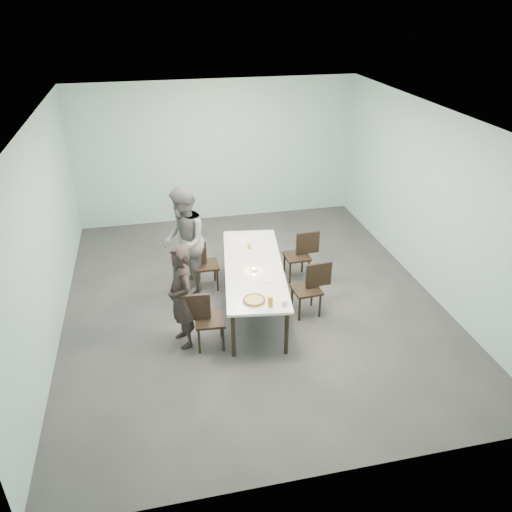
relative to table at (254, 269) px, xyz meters
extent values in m
plane|color=#333335|center=(0.01, 0.20, -0.69)|extent=(7.00, 7.00, 0.00)
cube|color=#9AC2BF|center=(0.01, 3.70, 0.81)|extent=(6.00, 0.02, 3.00)
cube|color=#9AC2BF|center=(0.01, -3.30, 0.81)|extent=(6.00, 0.02, 3.00)
cube|color=#9AC2BF|center=(-2.99, 0.20, 0.81)|extent=(0.02, 7.00, 3.00)
cube|color=#9AC2BF|center=(3.01, 0.20, 0.81)|extent=(0.02, 7.00, 3.00)
cube|color=white|center=(0.01, 0.20, 2.31)|extent=(6.00, 7.00, 0.02)
cube|color=white|center=(0.00, 0.00, 0.04)|extent=(1.26, 2.70, 0.04)
cylinder|color=black|center=(-0.54, -1.16, -0.34)|extent=(0.06, 0.06, 0.71)
cylinder|color=black|center=(-0.19, 1.26, -0.34)|extent=(0.06, 0.06, 0.71)
cylinder|color=black|center=(0.19, -1.26, -0.34)|extent=(0.06, 0.06, 0.71)
cylinder|color=black|center=(0.54, 1.16, -0.34)|extent=(0.06, 0.06, 0.71)
cube|color=black|center=(-0.82, -0.84, -0.26)|extent=(0.45, 0.45, 0.04)
cube|color=black|center=(-1.01, -0.82, -0.02)|extent=(0.42, 0.07, 0.40)
cylinder|color=black|center=(-1.00, -0.99, -0.49)|extent=(0.04, 0.04, 0.41)
cylinder|color=black|center=(-0.98, -0.65, -0.49)|extent=(0.04, 0.04, 0.41)
cylinder|color=black|center=(-0.66, -1.02, -0.49)|extent=(0.04, 0.04, 0.41)
cylinder|color=black|center=(-0.64, -0.68, -0.49)|extent=(0.04, 0.04, 0.41)
cube|color=black|center=(-0.67, 0.77, -0.26)|extent=(0.42, 0.42, 0.04)
cube|color=black|center=(-0.86, 0.77, -0.02)|extent=(0.42, 0.04, 0.40)
cylinder|color=black|center=(-0.84, 0.60, -0.49)|extent=(0.04, 0.04, 0.41)
cylinder|color=black|center=(-0.84, 0.94, -0.49)|extent=(0.04, 0.04, 0.41)
cylinder|color=black|center=(-0.50, 0.60, -0.49)|extent=(0.04, 0.04, 0.41)
cylinder|color=black|center=(-0.50, 0.94, -0.49)|extent=(0.04, 0.04, 0.41)
cube|color=black|center=(0.77, -0.35, -0.26)|extent=(0.45, 0.45, 0.04)
cube|color=black|center=(0.96, -0.34, -0.02)|extent=(0.42, 0.07, 0.40)
cylinder|color=black|center=(0.92, -0.17, -0.49)|extent=(0.04, 0.04, 0.41)
cylinder|color=black|center=(0.95, -0.51, -0.49)|extent=(0.04, 0.04, 0.41)
cylinder|color=black|center=(0.59, -0.20, -0.49)|extent=(0.04, 0.04, 0.41)
cylinder|color=black|center=(0.61, -0.54, -0.49)|extent=(0.04, 0.04, 0.41)
cube|color=black|center=(0.93, 0.74, -0.26)|extent=(0.43, 0.43, 0.04)
cube|color=black|center=(1.12, 0.74, -0.02)|extent=(0.42, 0.05, 0.40)
cylinder|color=black|center=(1.10, 0.91, -0.49)|extent=(0.04, 0.04, 0.41)
cylinder|color=black|center=(1.11, 0.57, -0.49)|extent=(0.04, 0.04, 0.41)
cylinder|color=black|center=(0.76, 0.90, -0.49)|extent=(0.04, 0.04, 0.41)
cylinder|color=black|center=(0.77, 0.56, -0.49)|extent=(0.04, 0.04, 0.41)
imported|color=black|center=(-1.18, -0.70, 0.09)|extent=(0.52, 0.65, 1.57)
imported|color=slate|center=(-1.01, 0.76, 0.23)|extent=(0.71, 0.90, 1.84)
cylinder|color=white|center=(-0.20, -0.97, 0.06)|extent=(0.34, 0.34, 0.01)
cylinder|color=#DDCD7D|center=(-0.20, -0.97, 0.08)|extent=(0.30, 0.30, 0.01)
torus|color=brown|center=(-0.20, -0.97, 0.08)|extent=(0.32, 0.32, 0.03)
cylinder|color=white|center=(0.10, -0.46, 0.06)|extent=(0.18, 0.18, 0.01)
cylinder|color=gold|center=(-0.01, -1.13, 0.13)|extent=(0.08, 0.08, 0.15)
cylinder|color=silver|center=(0.17, -1.16, 0.10)|extent=(0.08, 0.08, 0.09)
cylinder|color=silver|center=(-0.03, -0.15, 0.07)|extent=(0.06, 0.06, 0.03)
cylinder|color=orange|center=(-0.03, -0.15, 0.10)|extent=(0.04, 0.04, 0.01)
cylinder|color=gold|center=(0.06, 0.62, 0.10)|extent=(0.07, 0.07, 0.08)
cube|color=silver|center=(-0.08, 0.98, 0.06)|extent=(0.33, 0.26, 0.01)
camera|label=1|loc=(-1.43, -6.63, 3.88)|focal=35.00mm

